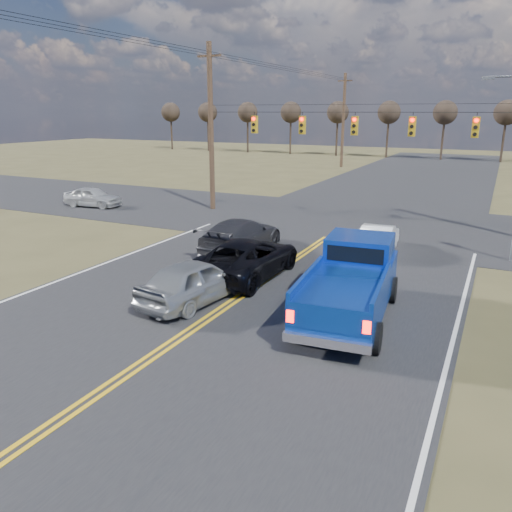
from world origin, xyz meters
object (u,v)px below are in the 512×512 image
at_px(silver_suv, 195,281).
at_px(black_suv, 247,258).
at_px(white_car_queue, 379,238).
at_px(pickup_truck, 351,283).
at_px(cross_car_west, 93,197).
at_px(dgrey_car_queue, 241,235).

distance_m(silver_suv, black_suv, 3.13).
height_order(silver_suv, white_car_queue, silver_suv).
xyz_separation_m(pickup_truck, cross_car_west, (-20.25, 10.42, -0.44)).
bearing_deg(silver_suv, black_suv, -87.91).
bearing_deg(silver_suv, pickup_truck, -160.19).
bearing_deg(pickup_truck, silver_suv, -173.97).
relative_size(black_suv, dgrey_car_queue, 1.05).
distance_m(dgrey_car_queue, cross_car_west, 14.71).
xyz_separation_m(silver_suv, dgrey_car_queue, (-1.58, 6.22, -0.01)).
bearing_deg(silver_suv, white_car_queue, -106.17).
bearing_deg(pickup_truck, black_suv, 149.79).
xyz_separation_m(silver_suv, black_suv, (0.34, 3.11, -0.00)).
bearing_deg(pickup_truck, white_car_queue, 91.29).
xyz_separation_m(dgrey_car_queue, cross_car_west, (-13.76, 5.20, -0.08)).
height_order(black_suv, dgrey_car_queue, black_suv).
bearing_deg(white_car_queue, silver_suv, 61.79).
xyz_separation_m(black_suv, cross_car_west, (-15.68, 8.31, -0.09)).
bearing_deg(black_suv, pickup_truck, 156.10).
bearing_deg(dgrey_car_queue, cross_car_west, -19.18).
xyz_separation_m(pickup_truck, white_car_queue, (-0.92, 7.77, -0.46)).
bearing_deg(black_suv, cross_car_west, -27.12).
bearing_deg(dgrey_car_queue, pickup_truck, 142.77).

